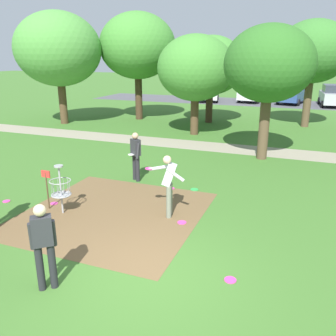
% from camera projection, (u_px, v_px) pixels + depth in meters
% --- Properties ---
extents(ground_plane, '(160.00, 160.00, 0.00)m').
position_uv_depth(ground_plane, '(146.00, 278.00, 6.96)').
color(ground_plane, '#3D6B28').
extents(dirt_tee_pad, '(4.76, 4.88, 0.01)m').
position_uv_depth(dirt_tee_pad, '(113.00, 213.00, 9.86)').
color(dirt_tee_pad, brown).
rests_on(dirt_tee_pad, ground).
extents(disc_golf_basket, '(0.98, 0.58, 1.39)m').
position_uv_depth(disc_golf_basket, '(59.00, 187.00, 9.68)').
color(disc_golf_basket, '#9E9EA3').
rests_on(disc_golf_basket, ground).
extents(player_foreground_watching, '(0.48, 0.45, 1.71)m').
position_uv_depth(player_foreground_watching, '(136.00, 154.00, 12.17)').
color(player_foreground_watching, '#232328').
rests_on(player_foreground_watching, ground).
extents(player_waiting_left, '(1.17, 0.44, 1.71)m').
position_uv_depth(player_waiting_left, '(169.00, 182.00, 9.40)').
color(player_waiting_left, slate).
rests_on(player_waiting_left, ground).
extents(player_waiting_right, '(0.46, 0.45, 1.71)m').
position_uv_depth(player_waiting_right, '(43.00, 242.00, 6.39)').
color(player_waiting_right, '#232328').
rests_on(player_waiting_right, ground).
extents(frisbee_near_basket, '(0.23, 0.23, 0.02)m').
position_uv_depth(frisbee_near_basket, '(171.00, 188.00, 11.68)').
color(frisbee_near_basket, '#E53D99').
rests_on(frisbee_near_basket, ground).
extents(frisbee_by_tee, '(0.24, 0.24, 0.02)m').
position_uv_depth(frisbee_by_tee, '(44.00, 219.00, 9.50)').
color(frisbee_by_tee, green).
rests_on(frisbee_by_tee, ground).
extents(frisbee_mid_grass, '(0.24, 0.24, 0.02)m').
position_uv_depth(frisbee_mid_grass, '(230.00, 280.00, 6.90)').
color(frisbee_mid_grass, '#E53D99').
rests_on(frisbee_mid_grass, ground).
extents(frisbee_far_left, '(0.22, 0.22, 0.02)m').
position_uv_depth(frisbee_far_left, '(6.00, 201.00, 10.64)').
color(frisbee_far_left, '#E53D99').
rests_on(frisbee_far_left, ground).
extents(frisbee_far_right, '(0.26, 0.26, 0.02)m').
position_uv_depth(frisbee_far_right, '(194.00, 190.00, 11.57)').
color(frisbee_far_right, green).
rests_on(frisbee_far_right, ground).
extents(frisbee_scattered_a, '(0.24, 0.24, 0.02)m').
position_uv_depth(frisbee_scattered_a, '(182.00, 222.00, 9.28)').
color(frisbee_scattered_a, '#E53D99').
rests_on(frisbee_scattered_a, ground).
extents(frisbee_scattered_b, '(0.22, 0.22, 0.02)m').
position_uv_depth(frisbee_scattered_b, '(54.00, 203.00, 10.48)').
color(frisbee_scattered_b, '#E53D99').
rests_on(frisbee_scattered_b, ground).
extents(tree_near_left, '(4.29, 4.29, 5.44)m').
position_uv_depth(tree_near_left, '(211.00, 66.00, 22.28)').
color(tree_near_left, '#422D1E').
rests_on(tree_near_left, ground).
extents(tree_near_right, '(3.57, 3.57, 5.41)m').
position_uv_depth(tree_near_right, '(269.00, 65.00, 13.95)').
color(tree_near_right, brown).
rests_on(tree_near_right, ground).
extents(tree_mid_center, '(4.99, 4.99, 6.93)m').
position_uv_depth(tree_mid_center, '(138.00, 46.00, 23.11)').
color(tree_mid_center, '#422D1E').
rests_on(tree_mid_center, ground).
extents(tree_mid_right, '(4.26, 4.26, 6.24)m').
position_uv_depth(tree_mid_right, '(313.00, 52.00, 20.61)').
color(tree_mid_right, brown).
rests_on(tree_mid_right, ground).
extents(tree_far_left, '(5.24, 5.24, 6.81)m').
position_uv_depth(tree_far_left, '(58.00, 49.00, 21.60)').
color(tree_far_left, '#4C3823').
rests_on(tree_far_left, ground).
extents(tree_far_center, '(4.08, 4.08, 5.30)m').
position_uv_depth(tree_far_center, '(196.00, 68.00, 18.73)').
color(tree_far_center, '#4C3823').
rests_on(tree_far_center, ground).
extents(parking_lot_strip, '(36.00, 6.00, 0.01)m').
position_uv_depth(parking_lot_strip, '(276.00, 103.00, 32.69)').
color(parking_lot_strip, '#4C4C51').
rests_on(parking_lot_strip, ground).
extents(parked_car_leftmost, '(2.67, 4.49, 1.84)m').
position_uv_depth(parked_car_leftmost, '(208.00, 91.00, 34.14)').
color(parked_car_leftmost, silver).
rests_on(parked_car_leftmost, ground).
extents(parked_car_center_left, '(2.42, 4.42, 1.84)m').
position_uv_depth(parked_car_center_left, '(253.00, 92.00, 33.59)').
color(parked_car_center_left, silver).
rests_on(parked_car_center_left, ground).
extents(parked_car_center_right, '(2.61, 4.48, 1.84)m').
position_uv_depth(parked_car_center_right, '(293.00, 93.00, 32.22)').
color(parked_car_center_right, '#2D4784').
rests_on(parked_car_center_right, ground).
extents(parked_car_rightmost, '(2.24, 4.34, 1.84)m').
position_uv_depth(parked_car_rightmost, '(333.00, 95.00, 30.54)').
color(parked_car_rightmost, '#B2B7BC').
rests_on(parked_car_rightmost, ground).
extents(gravel_path, '(40.00, 1.80, 0.00)m').
position_uv_depth(gravel_path, '(242.00, 149.00, 16.57)').
color(gravel_path, gray).
rests_on(gravel_path, ground).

